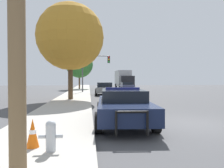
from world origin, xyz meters
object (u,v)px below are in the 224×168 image
police_car (123,105)px  tree_sidewalk_near (70,37)px  box_truck (124,79)px  tree_sidewalk_far (79,64)px  car_background_midblock (104,88)px  traffic_cone (33,133)px  fire_hydrant (51,135)px  car_background_oncoming (127,86)px  traffic_light (94,65)px

police_car → tree_sidewalk_near: size_ratio=0.68×
police_car → box_truck: 30.96m
box_truck → tree_sidewalk_far: bearing=9.2°
car_background_midblock → traffic_cone: bearing=-97.7°
box_truck → tree_sidewalk_near: bearing=68.6°
tree_sidewalk_far → tree_sidewalk_near: tree_sidewalk_near is taller
fire_hydrant → car_background_oncoming: size_ratio=0.16×
car_background_oncoming → box_truck: 5.71m
police_car → fire_hydrant: police_car is taller
tree_sidewalk_far → traffic_cone: (0.26, -32.33, -3.83)m
police_car → tree_sidewalk_far: (-2.93, 29.09, 3.57)m
box_truck → tree_sidewalk_near: 22.81m
fire_hydrant → car_background_midblock: (2.56, 19.19, 0.23)m
fire_hydrant → traffic_light: bearing=86.2°
police_car → box_truck: box_truck is taller
police_car → tree_sidewalk_far: 29.46m
box_truck → police_car: bearing=79.5°
traffic_light → traffic_cone: size_ratio=7.02×
car_background_oncoming → tree_sidewalk_far: bearing=-28.0°
tree_sidewalk_far → traffic_cone: 32.55m
car_background_oncoming → traffic_cone: size_ratio=6.38×
tree_sidewalk_near → car_background_midblock: bearing=63.0°
car_background_oncoming → car_background_midblock: bearing=67.0°
car_background_oncoming → tree_sidewalk_far: 9.26m
traffic_light → tree_sidewalk_near: tree_sidewalk_near is taller
box_truck → tree_sidewalk_far: tree_sidewalk_far is taller
traffic_cone → police_car: bearing=50.5°
traffic_light → box_truck: (5.61, 11.05, -1.74)m
police_car → car_background_midblock: police_car is taller
tree_sidewalk_near → traffic_light: bearing=78.1°
box_truck → tree_sidewalk_far: size_ratio=1.15×
police_car → traffic_cone: 4.20m
tree_sidewalk_far → car_background_oncoming: bearing=-29.0°
traffic_cone → traffic_light: bearing=85.0°
tree_sidewalk_far → box_truck: bearing=10.5°
tree_sidewalk_near → fire_hydrant: bearing=-87.2°
police_car → car_background_midblock: bearing=-87.5°
traffic_light → car_background_oncoming: traffic_light is taller
police_car → traffic_light: 19.71m
car_background_oncoming → car_background_midblock: size_ratio=0.96×
traffic_light → tree_sidewalk_near: bearing=-101.9°
car_background_midblock → traffic_light: bearing=106.4°
car_background_oncoming → traffic_cone: (-7.20, -28.19, -0.23)m
car_background_oncoming → box_truck: bearing=-93.2°
box_truck → traffic_cone: box_truck is taller
tree_sidewalk_far → traffic_cone: tree_sidewalk_far is taller
police_car → car_background_oncoming: police_car is taller
police_car → car_background_oncoming: (4.53, 24.96, -0.03)m
tree_sidewalk_far → tree_sidewalk_near: (0.11, -19.72, 0.88)m
fire_hydrant → box_truck: (7.13, 34.12, 1.27)m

